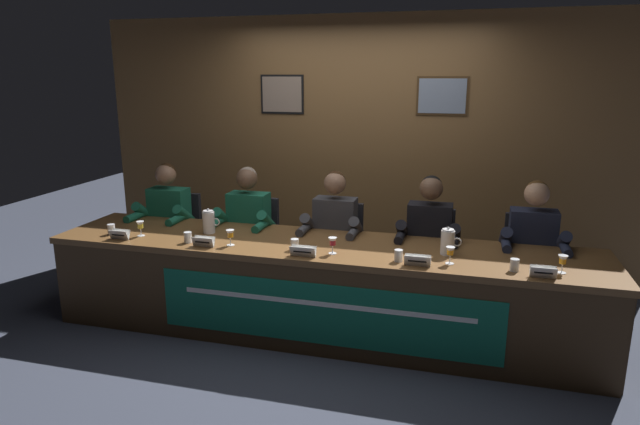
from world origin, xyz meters
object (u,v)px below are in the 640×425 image
water_cup_left (188,238)px  water_cup_right (398,256)px  nameplate_left (203,242)px  conference_table (316,275)px  nameplate_right (417,261)px  nameplate_far_left (120,234)px  panelist_far_left (165,219)px  water_cup_far_left (111,230)px  chair_right (429,263)px  chair_far_left (178,242)px  water_cup_far_right (514,266)px  nameplate_far_right (543,272)px  panelist_far_right (533,247)px  panelist_left (246,225)px  juice_glass_center (333,243)px  water_pitcher_left_side (209,222)px  chair_center (338,255)px  juice_glass_left (230,235)px  nameplate_center (303,251)px  juice_glass_far_right (563,261)px  chair_far_right (527,272)px  water_cup_center (295,245)px  water_pitcher_right_side (448,242)px  juice_glass_far_left (140,226)px  chair_left (255,248)px  panelist_right (428,239)px  panelist_center (333,232)px

water_cup_left → water_cup_right: size_ratio=1.00×
nameplate_left → water_cup_right: bearing=2.0°
conference_table → nameplate_right: 0.85m
conference_table → nameplate_far_left: bearing=-173.0°
nameplate_right → panelist_far_left: bearing=162.7°
water_cup_far_left → chair_right: 2.69m
chair_far_left → water_cup_far_right: 3.18m
nameplate_left → nameplate_far_right: bearing=-0.6°
chair_far_left → panelist_far_right: (3.22, -0.20, 0.28)m
panelist_left → chair_right: size_ratio=1.36×
juice_glass_center → water_pitcher_left_side: (-1.13, 0.26, 0.01)m
panelist_far_left → chair_center: 1.65m
chair_center → juice_glass_left: bearing=-127.6°
nameplate_center → juice_glass_far_right: size_ratio=1.54×
panelist_far_left → juice_glass_far_right: panelist_far_left is taller
nameplate_right → panelist_far_right: 1.11m
chair_far_right → juice_glass_left: bearing=-159.4°
juice_glass_center → water_cup_center: size_ratio=1.46×
juice_glass_left → water_pitcher_right_side: (1.63, 0.22, 0.01)m
nameplate_far_right → water_pitcher_right_side: bearing=152.0°
chair_center → chair_right: size_ratio=1.00×
juice_glass_far_left → water_cup_left: bearing=-7.6°
chair_far_left → water_pitcher_left_side: 0.95m
juice_glass_far_left → water_cup_far_left: bearing=-175.8°
chair_right → juice_glass_far_right: size_ratio=7.31×
chair_left → water_cup_far_right: size_ratio=10.66×
nameplate_far_right → water_cup_far_right: bearing=153.4°
water_cup_far_left → nameplate_left: size_ratio=0.49×
chair_far_left → chair_left: same height
panelist_far_right → water_pitcher_right_side: panelist_far_right is taller
water_cup_far_left → panelist_right: (2.54, 0.63, -0.06)m
nameplate_center → chair_right: size_ratio=0.21×
water_pitcher_right_side → juice_glass_center: bearing=-165.6°
chair_far_left → water_pitcher_left_side: size_ratio=4.32×
water_cup_center → chair_far_right: bearing=25.2°
chair_far_right → nameplate_far_right: chair_far_right is taller
panelist_far_left → nameplate_far_right: 3.30m
nameplate_center → juice_glass_left: bearing=170.0°
panelist_left → water_cup_far_right: 2.33m
conference_table → chair_far_right: 1.77m
juice_glass_left → water_pitcher_right_side: bearing=7.7°
chair_far_left → juice_glass_far_right: bearing=-14.0°
conference_table → nameplate_center: nameplate_center is taller
chair_far_left → panelist_far_left: size_ratio=0.73×
panelist_far_left → nameplate_far_left: panelist_far_left is taller
chair_far_left → panelist_center: size_ratio=0.73×
water_cup_left → nameplate_far_left: bearing=-173.5°
nameplate_right → chair_far_left: bearing=158.5°
water_cup_far_right → nameplate_far_right: bearing=-26.6°
nameplate_far_left → chair_left: chair_left is taller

